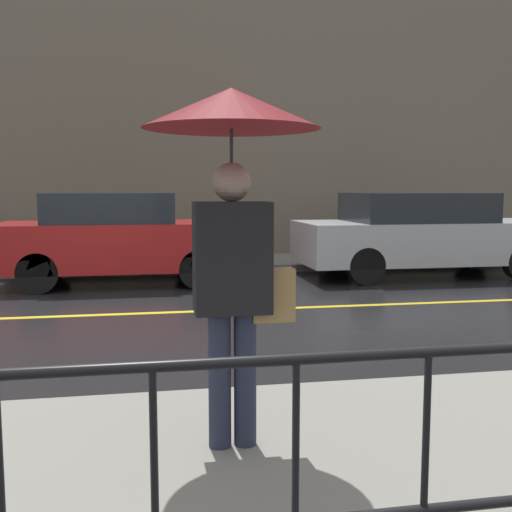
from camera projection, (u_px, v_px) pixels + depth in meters
ground_plane at (98, 315)px, 7.63m from camera, size 80.00×80.00×0.00m
sidewalk_near at (17, 511)px, 2.86m from camera, size 28.00×2.82×0.14m
sidewalk_far at (115, 266)px, 12.05m from camera, size 28.00×2.13×0.14m
lane_marking at (98, 315)px, 7.63m from camera, size 25.20×0.12×0.01m
building_storefront at (115, 122)px, 12.91m from camera, size 28.00×0.30×6.11m
pedestrian at (233, 170)px, 3.27m from camera, size 0.97×0.97×2.01m
car_red at (119, 238)px, 10.09m from camera, size 3.99×1.71×1.54m
car_silver at (422, 234)px, 11.07m from camera, size 4.67×1.88×1.53m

